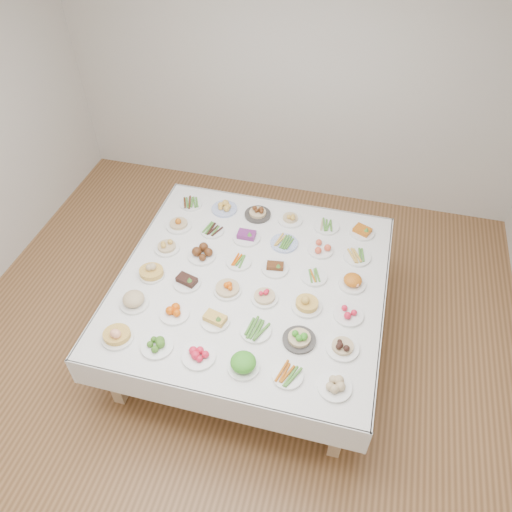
% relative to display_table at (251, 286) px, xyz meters
% --- Properties ---
extents(room_envelope, '(5.02, 5.02, 2.81)m').
position_rel_display_table_xyz_m(room_envelope, '(-0.14, -0.25, 1.15)').
color(room_envelope, olive).
rests_on(room_envelope, ground).
extents(display_table, '(2.11, 2.11, 0.75)m').
position_rel_display_table_xyz_m(display_table, '(0.00, 0.00, 0.00)').
color(display_table, white).
rests_on(display_table, ground).
extents(dish_0, '(0.25, 0.24, 0.15)m').
position_rel_display_table_xyz_m(dish_0, '(-0.78, -0.79, 0.14)').
color(dish_0, white).
rests_on(dish_0, display_table).
extents(dish_1, '(0.23, 0.23, 0.09)m').
position_rel_display_table_xyz_m(dish_1, '(-0.48, -0.79, 0.11)').
color(dish_1, white).
rests_on(dish_1, display_table).
extents(dish_2, '(0.23, 0.23, 0.09)m').
position_rel_display_table_xyz_m(dish_2, '(-0.16, -0.79, 0.11)').
color(dish_2, white).
rests_on(dish_2, display_table).
extents(dish_3, '(0.22, 0.22, 0.13)m').
position_rel_display_table_xyz_m(dish_3, '(0.16, -0.80, 0.13)').
color(dish_3, white).
rests_on(dish_3, display_table).
extents(dish_4, '(0.21, 0.21, 0.05)m').
position_rel_display_table_xyz_m(dish_4, '(0.46, -0.79, 0.09)').
color(dish_4, white).
rests_on(dish_4, display_table).
extents(dish_5, '(0.22, 0.22, 0.10)m').
position_rel_display_table_xyz_m(dish_5, '(0.78, -0.80, 0.11)').
color(dish_5, white).
rests_on(dish_5, display_table).
extents(dish_6, '(0.22, 0.22, 0.12)m').
position_rel_display_table_xyz_m(dish_6, '(-0.80, -0.46, 0.12)').
color(dish_6, white).
rests_on(dish_6, display_table).
extents(dish_7, '(0.23, 0.23, 0.10)m').
position_rel_display_table_xyz_m(dish_7, '(-0.46, -0.48, 0.12)').
color(dish_7, white).
rests_on(dish_7, display_table).
extents(dish_8, '(0.21, 0.21, 0.09)m').
position_rel_display_table_xyz_m(dish_8, '(-0.15, -0.47, 0.11)').
color(dish_8, white).
rests_on(dish_8, display_table).
extents(dish_9, '(0.24, 0.22, 0.06)m').
position_rel_display_table_xyz_m(dish_9, '(0.16, -0.48, 0.09)').
color(dish_9, white).
rests_on(dish_9, display_table).
extents(dish_10, '(0.24, 0.24, 0.14)m').
position_rel_display_table_xyz_m(dish_10, '(0.48, -0.48, 0.13)').
color(dish_10, '#302D2A').
rests_on(dish_10, display_table).
extents(dish_11, '(0.23, 0.23, 0.13)m').
position_rel_display_table_xyz_m(dish_11, '(0.79, -0.47, 0.13)').
color(dish_11, white).
rests_on(dish_11, display_table).
extents(dish_12, '(0.20, 0.20, 0.13)m').
position_rel_display_table_xyz_m(dish_12, '(-0.79, -0.15, 0.13)').
color(dish_12, white).
rests_on(dish_12, display_table).
extents(dish_13, '(0.22, 0.22, 0.10)m').
position_rel_display_table_xyz_m(dish_13, '(-0.48, -0.16, 0.11)').
color(dish_13, white).
rests_on(dish_13, display_table).
extents(dish_14, '(0.22, 0.22, 0.13)m').
position_rel_display_table_xyz_m(dish_14, '(-0.15, -0.16, 0.13)').
color(dish_14, white).
rests_on(dish_14, display_table).
extents(dish_15, '(0.21, 0.21, 0.11)m').
position_rel_display_table_xyz_m(dish_15, '(0.15, -0.16, 0.12)').
color(dish_15, white).
rests_on(dish_15, display_table).
extents(dish_16, '(0.24, 0.23, 0.15)m').
position_rel_display_table_xyz_m(dish_16, '(0.48, -0.16, 0.14)').
color(dish_16, white).
rests_on(dish_16, display_table).
extents(dish_17, '(0.22, 0.22, 0.09)m').
position_rel_display_table_xyz_m(dish_17, '(0.80, -0.17, 0.11)').
color(dish_17, white).
rests_on(dish_17, display_table).
extents(dish_18, '(0.21, 0.21, 0.11)m').
position_rel_display_table_xyz_m(dish_18, '(-0.78, 0.16, 0.12)').
color(dish_18, white).
rests_on(dish_18, display_table).
extents(dish_19, '(0.23, 0.23, 0.11)m').
position_rel_display_table_xyz_m(dish_19, '(-0.47, 0.16, 0.12)').
color(dish_19, white).
rests_on(dish_19, display_table).
extents(dish_20, '(0.21, 0.21, 0.05)m').
position_rel_display_table_xyz_m(dish_20, '(-0.15, 0.16, 0.09)').
color(dish_20, white).
rests_on(dish_20, display_table).
extents(dish_21, '(0.22, 0.22, 0.09)m').
position_rel_display_table_xyz_m(dish_21, '(0.16, 0.17, 0.10)').
color(dish_21, white).
rests_on(dish_21, display_table).
extents(dish_22, '(0.20, 0.20, 0.05)m').
position_rel_display_table_xyz_m(dish_22, '(0.48, 0.15, 0.09)').
color(dish_22, white).
rests_on(dish_22, display_table).
extents(dish_23, '(0.21, 0.21, 0.12)m').
position_rel_display_table_xyz_m(dish_23, '(0.78, 0.15, 0.12)').
color(dish_23, white).
rests_on(dish_23, display_table).
extents(dish_24, '(0.24, 0.24, 0.14)m').
position_rel_display_table_xyz_m(dish_24, '(-0.79, 0.46, 0.13)').
color(dish_24, white).
rests_on(dish_24, display_table).
extents(dish_25, '(0.20, 0.20, 0.05)m').
position_rel_display_table_xyz_m(dish_25, '(-0.48, 0.47, 0.09)').
color(dish_25, white).
rests_on(dish_25, display_table).
extents(dish_26, '(0.24, 0.24, 0.10)m').
position_rel_display_table_xyz_m(dish_26, '(-0.17, 0.47, 0.11)').
color(dish_26, white).
rests_on(dish_26, display_table).
extents(dish_27, '(0.23, 0.23, 0.05)m').
position_rel_display_table_xyz_m(dish_27, '(0.16, 0.48, 0.09)').
color(dish_27, '#4C66B2').
rests_on(dish_27, display_table).
extents(dish_28, '(0.21, 0.21, 0.10)m').
position_rel_display_table_xyz_m(dish_28, '(0.48, 0.47, 0.11)').
color(dish_28, white).
rests_on(dish_28, display_table).
extents(dish_29, '(0.23, 0.22, 0.05)m').
position_rel_display_table_xyz_m(dish_29, '(0.79, 0.47, 0.09)').
color(dish_29, white).
rests_on(dish_29, display_table).
extents(dish_30, '(0.20, 0.20, 0.05)m').
position_rel_display_table_xyz_m(dish_30, '(-0.79, 0.78, 0.09)').
color(dish_30, white).
rests_on(dish_30, display_table).
extents(dish_31, '(0.23, 0.23, 0.09)m').
position_rel_display_table_xyz_m(dish_31, '(-0.47, 0.79, 0.10)').
color(dish_31, '#4C66B2').
rests_on(dish_31, display_table).
extents(dish_32, '(0.23, 0.23, 0.14)m').
position_rel_display_table_xyz_m(dish_32, '(-0.15, 0.79, 0.13)').
color(dish_32, '#302D2A').
rests_on(dish_32, display_table).
extents(dish_33, '(0.22, 0.22, 0.12)m').
position_rel_display_table_xyz_m(dish_33, '(0.15, 0.79, 0.12)').
color(dish_33, white).
rests_on(dish_33, display_table).
extents(dish_34, '(0.22, 0.22, 0.05)m').
position_rel_display_table_xyz_m(dish_34, '(0.48, 0.78, 0.09)').
color(dish_34, white).
rests_on(dish_34, display_table).
extents(dish_35, '(0.21, 0.21, 0.09)m').
position_rel_display_table_xyz_m(dish_35, '(0.79, 0.78, 0.11)').
color(dish_35, white).
rests_on(dish_35, display_table).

